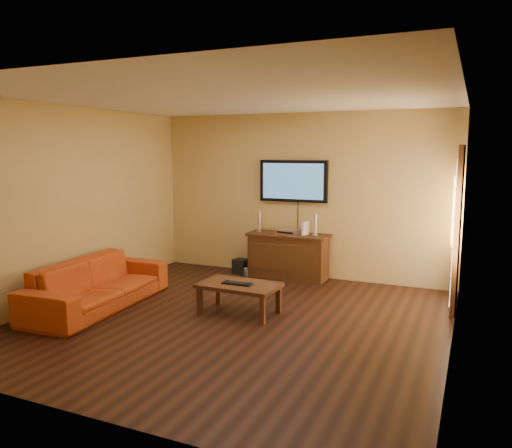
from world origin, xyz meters
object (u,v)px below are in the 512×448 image
Objects in this scene: coffee_table at (239,288)px; subwoofer at (241,266)px; game_console at (305,228)px; television at (293,181)px; speaker_right at (315,226)px; sofa at (98,276)px; keyboard at (237,283)px; speaker_left at (259,222)px; av_receiver at (288,232)px; bottle at (246,274)px; media_console at (288,256)px.

subwoofer is at bearing 114.78° from coffee_table.
game_console is 1.35m from subwoofer.
television reaches higher than speaker_right.
sofa is 5.60× the size of keyboard.
speaker_right is (0.97, 0.03, -0.01)m from speaker_left.
bottle is at bearing -138.80° from av_receiver.
coffee_table is 2.12m from speaker_right.
game_console is at bearing 25.07° from bottle.
coffee_table is 4.86× the size of bottle.
av_receiver is at bearing -66.05° from media_console.
keyboard is at bearing -88.72° from television.
sofa is 3.28m from game_console.
speaker_left is at bearing -158.67° from television.
game_console reaches higher than av_receiver.
coffee_table is 3.11× the size of speaker_right.
bottle is 1.77m from keyboard.
av_receiver is 2.03m from keyboard.
speaker_right reaches higher than media_console.
game_console is (0.28, -0.19, -0.74)m from television.
subwoofer is (-0.85, -0.22, -1.47)m from television.
coffee_table is at bearing -78.08° from sofa.
media_console is 6.28× the size of bottle.
game_console is at bearing -34.64° from television.
speaker_left is at bearing 106.37° from coffee_table.
bottle is at bearing -33.55° from sofa.
media_console is 6.15× the size of game_console.
keyboard is at bearing -80.88° from game_console.
keyboard is (-0.01, -0.03, 0.06)m from coffee_table.
speaker_left is at bearing 11.70° from subwoofer.
subwoofer is at bearing -163.24° from game_console.
television is 1.71m from subwoofer.
keyboard is at bearing -103.66° from coffee_table.
av_receiver reaches higher than media_console.
coffee_table is 2.18m from subwoofer.
speaker_right is (0.38, 2.02, 0.55)m from coffee_table.
coffee_table is at bearing -88.32° from media_console.
av_receiver is (1.80, 2.47, 0.35)m from sofa.
sofa is at bearing -123.60° from television.
keyboard is at bearing -74.12° from speaker_left.
television is 0.82m from game_console.
television is at bearing 21.33° from speaker_left.
keyboard is (1.84, 0.48, -0.02)m from sofa.
game_console is at bearing 83.61° from coffee_table.
sofa reaches higher than coffee_table.
game_console reaches higher than bottle.
game_console is 0.89× the size of subwoofer.
av_receiver is (0.53, -0.02, -0.12)m from speaker_left.
speaker_right is at bearing 11.70° from subwoofer.
media_console is 1.29× the size of coffee_table.
av_receiver is 0.29m from game_console.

